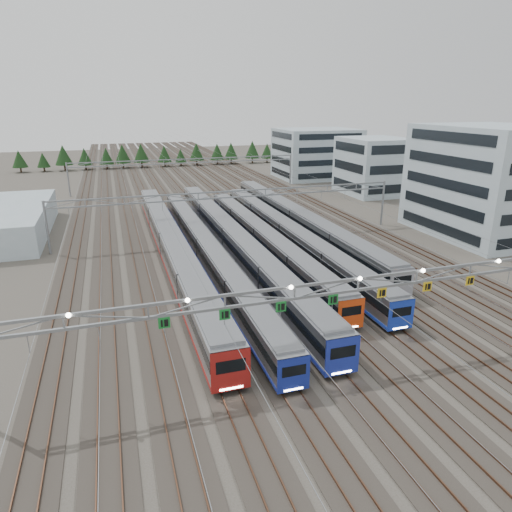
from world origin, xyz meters
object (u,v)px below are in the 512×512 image
object	(u,v)px
train_a	(171,245)
train_e	(287,234)
train_f	(297,220)
gantry_mid	(233,200)
gantry_near	(358,287)
west_shed	(16,220)
gantry_far	(187,165)
train_b	(206,249)
depot_bldg_north	(316,153)
train_c	(232,239)
depot_bldg_south	(489,181)
depot_bldg_mid	(374,166)
train_d	(263,239)

from	to	relation	value
train_a	train_e	world-z (taller)	train_a
train_f	gantry_mid	xyz separation A→B (m)	(-11.25, 0.41, 4.15)
gantry_near	west_shed	bearing A→B (deg)	122.79
west_shed	gantry_far	bearing A→B (deg)	42.93
train_f	train_b	bearing A→B (deg)	-150.30
train_e	depot_bldg_north	xyz separation A→B (m)	(32.95, 61.28, 4.90)
train_e	west_shed	size ratio (longest dim) A/B	1.99
train_c	west_shed	size ratio (longest dim) A/B	2.29
train_e	gantry_far	size ratio (longest dim) A/B	1.06
train_b	train_f	xyz separation A→B (m)	(18.00, 10.27, 0.27)
depot_bldg_south	depot_bldg_north	bearing A→B (deg)	91.15
gantry_near	depot_bldg_mid	xyz separation A→B (m)	(42.56, 67.18, -0.47)
train_f	gantry_near	distance (m)	41.56
train_a	west_shed	xyz separation A→B (m)	(-23.07, 21.33, 0.13)
train_a	gantry_near	world-z (taller)	gantry_near
gantry_near	depot_bldg_mid	size ratio (longest dim) A/B	3.52
train_d	gantry_far	world-z (taller)	gantry_far
gantry_far	west_shed	distance (m)	47.03
train_a	train_b	size ratio (longest dim) A/B	1.03
train_b	depot_bldg_north	size ratio (longest dim) A/B	2.95
train_f	west_shed	size ratio (longest dim) A/B	2.02
train_f	depot_bldg_south	distance (m)	32.08
train_c	gantry_mid	distance (m)	9.21
gantry_far	train_a	bearing A→B (deg)	-101.93
train_d	depot_bldg_north	xyz separation A→B (m)	(37.45, 62.68, 4.89)
train_f	depot_bldg_mid	distance (m)	41.85
train_e	depot_bldg_south	xyz separation A→B (m)	(34.24, -3.16, 6.86)
gantry_near	depot_bldg_south	distance (m)	50.69
depot_bldg_south	gantry_mid	bearing A→B (deg)	165.75
train_b	depot_bldg_south	bearing A→B (deg)	0.32
train_a	depot_bldg_mid	distance (m)	64.47
train_f	gantry_far	size ratio (longest dim) A/B	1.07
gantry_far	depot_bldg_north	world-z (taller)	depot_bldg_north
depot_bldg_south	train_b	bearing A→B (deg)	-179.68
depot_bldg_north	depot_bldg_mid	bearing A→B (deg)	-84.03
gantry_near	gantry_mid	xyz separation A→B (m)	(0.05, 40.12, -0.70)
gantry_near	train_b	bearing A→B (deg)	102.83
depot_bldg_south	train_f	bearing A→B (deg)	161.42
train_a	west_shed	world-z (taller)	west_shed
train_a	gantry_mid	xyz separation A→B (m)	(11.25, 8.25, 4.10)
gantry_far	west_shed	bearing A→B (deg)	-137.07
train_d	west_shed	size ratio (longest dim) A/B	1.79
train_b	west_shed	size ratio (longest dim) A/B	2.16
train_f	west_shed	world-z (taller)	west_shed
gantry_mid	depot_bldg_mid	xyz separation A→B (m)	(42.52, 27.06, 0.23)
train_a	gantry_far	size ratio (longest dim) A/B	1.19
gantry_near	west_shed	size ratio (longest dim) A/B	1.88
gantry_far	west_shed	size ratio (longest dim) A/B	1.88
train_b	west_shed	xyz separation A→B (m)	(-27.57, 23.76, 0.45)
depot_bldg_north	west_shed	distance (m)	84.70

